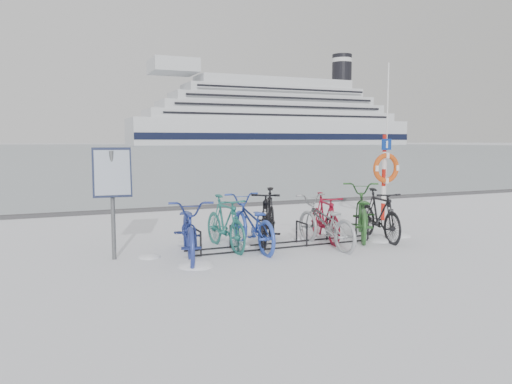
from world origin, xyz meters
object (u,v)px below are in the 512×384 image
Objects in this scene: bike_rack at (285,237)px; cruise_ferry at (273,119)px; info_board at (112,179)px; lifebuoy_station at (386,168)px.

cruise_ferry is (102.10, 224.18, 12.86)m from bike_rack.
lifebuoy_station is at bearing 19.23° from info_board.
cruise_ferry reaches higher than bike_rack.
lifebuoy_station is at bearing 26.26° from bike_rack.
bike_rack is at bearing 3.32° from info_board.
lifebuoy_station is at bearing -113.86° from cruise_ferry.
lifebuoy_station is 243.36m from cruise_ferry.
info_board is 0.01× the size of cruise_ferry.
info_board is 7.28m from lifebuoy_station.
info_board is at bearing 178.07° from bike_rack.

